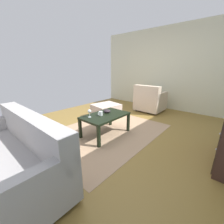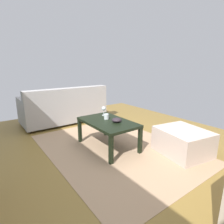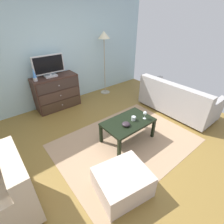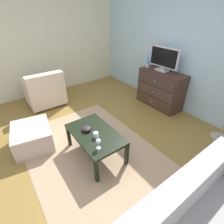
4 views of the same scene
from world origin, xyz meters
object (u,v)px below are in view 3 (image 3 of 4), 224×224
mug (134,118)px  bowl_decorative (126,124)px  coffee_table (128,123)px  couch_large (176,100)px  tv (49,65)px  lava_lamp (34,75)px  dresser (57,92)px  standing_lamp (104,41)px  wine_glass (145,113)px  ottoman (122,182)px

mug → bowl_decorative: 0.23m
coffee_table → couch_large: (1.68, 0.03, -0.06)m
mug → couch_large: couch_large is taller
tv → coffee_table: (0.56, -2.14, -0.73)m
coffee_table → mug: (0.10, -0.04, 0.10)m
coffee_table → couch_large: 1.68m
lava_lamp → coffee_table: size_ratio=0.34×
mug → couch_large: 1.59m
dresser → coffee_table: (0.51, -2.11, -0.04)m
couch_large → standing_lamp: standing_lamp is taller
lava_lamp → bowl_decorative: lava_lamp is taller
bowl_decorative → lava_lamp: bearing=110.9°
tv → bowl_decorative: size_ratio=4.94×
wine_glass → standing_lamp: (0.70, 2.19, 0.95)m
coffee_table → standing_lamp: 2.55m
lava_lamp → standing_lamp: 2.01m
dresser → lava_lamp: lava_lamp is taller
lava_lamp → coffee_table: (0.95, -2.07, -0.61)m
tv → coffee_table: tv is taller
tv → bowl_decorative: tv is taller
wine_glass → ottoman: (-1.14, -0.64, -0.37)m
couch_large → standing_lamp: (-0.67, 2.04, 1.18)m
lava_lamp → bowl_decorative: (0.82, -2.14, -0.52)m
dresser → tv: size_ratio=1.48×
lava_lamp → mug: lava_lamp is taller
tv → bowl_decorative: (0.43, -2.21, -0.65)m
coffee_table → standing_lamp: (1.00, 2.06, 1.12)m
coffee_table → ottoman: size_ratio=1.37×
tv → lava_lamp: tv is taller
coffee_table → bowl_decorative: bearing=-150.1°
tv → lava_lamp: size_ratio=2.20×
couch_large → standing_lamp: size_ratio=1.03×
dresser → ottoman: (-0.32, -2.88, -0.24)m
wine_glass → couch_large: (1.37, 0.16, -0.23)m
bowl_decorative → couch_large: couch_large is taller
mug → standing_lamp: standing_lamp is taller
mug → bowl_decorative: size_ratio=0.77×
mug → bowl_decorative: (-0.23, -0.04, -0.01)m
wine_glass → dresser: bearing=110.0°
standing_lamp → couch_large: bearing=-71.7°
tv → standing_lamp: bearing=-2.6°
bowl_decorative → mug: bearing=9.1°
mug → bowl_decorative: bearing=-170.9°
dresser → lava_lamp: (-0.44, -0.04, 0.57)m
mug → standing_lamp: bearing=66.7°
dresser → couch_large: size_ratio=0.60×
mug → couch_large: bearing=2.4°
tv → ottoman: 3.06m
tv → wine_glass: size_ratio=4.63×
wine_glass → mug: 0.24m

